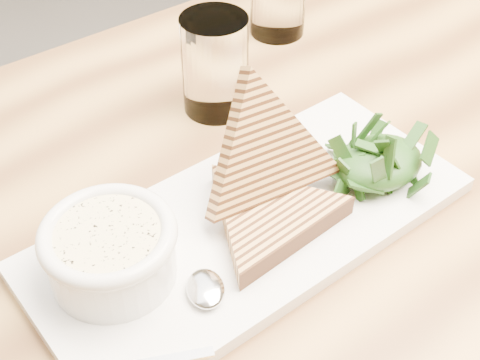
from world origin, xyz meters
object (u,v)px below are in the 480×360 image
table_top (363,202)px  glass_near (215,65)px  platter (250,225)px  soup_bowl (112,257)px

table_top → glass_near: size_ratio=11.44×
platter → glass_near: size_ratio=3.68×
table_top → platter: (-0.13, 0.01, 0.03)m
table_top → soup_bowl: bearing=177.9°
platter → soup_bowl: size_ratio=3.89×
table_top → platter: platter is taller
platter → glass_near: bearing=70.9°
platter → soup_bowl: (-0.14, 0.00, 0.03)m
table_top → glass_near: 0.23m
table_top → soup_bowl: soup_bowl is taller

